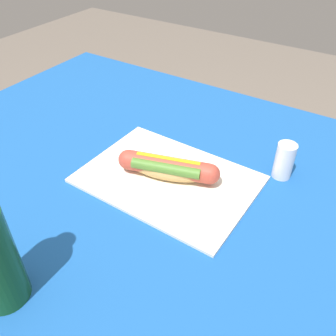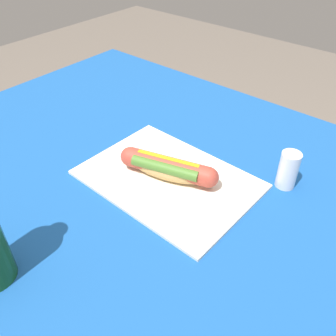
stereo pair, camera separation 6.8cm
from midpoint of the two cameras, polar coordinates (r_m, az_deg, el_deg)
dining_table at (r=0.79m, az=-3.79°, el=-10.08°), size 1.15×0.85×0.76m
paper_wrapper at (r=0.69m, az=-2.79°, el=-1.86°), size 0.32×0.23×0.01m
hot_dog at (r=0.68m, az=-2.89°, el=-0.05°), size 0.19×0.09×0.05m
salt_shaker at (r=0.71m, az=15.15°, el=1.01°), size 0.04×0.04×0.07m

